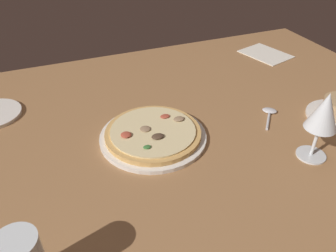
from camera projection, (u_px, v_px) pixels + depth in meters
The scene contains 5 objects.
dining_table at pixel (182, 140), 86.37cm from camera, with size 150.00×110.00×4.00cm, color #996B42.
pizza_main at pixel (153, 134), 82.82cm from camera, with size 26.46×26.46×3.33cm.
wine_glass_far at pixel (324, 113), 71.33cm from camera, with size 7.00×7.00×16.68cm.
paper_menu at pixel (266, 54), 125.99cm from camera, with size 13.02×17.01×0.30cm, color silver.
spoon at pixel (269, 113), 92.02cm from camera, with size 8.61×9.51×1.00cm.
Camera 1 is at (29.21, 62.13, 54.65)cm, focal length 35.85 mm.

